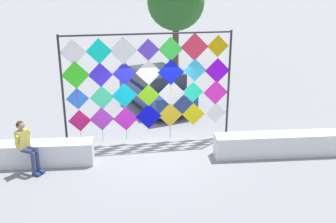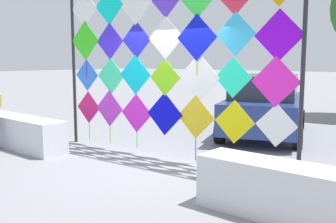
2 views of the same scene
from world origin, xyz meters
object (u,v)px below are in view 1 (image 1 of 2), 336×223
Objects in this scene: kite_display_rack at (148,80)px; tree_broadleaf at (177,2)px; parked_car at (156,88)px; seated_vendor at (26,143)px.

tree_broadleaf reaches higher than kite_display_rack.
kite_display_rack is 1.22× the size of parked_car.
seated_vendor is 0.35× the size of parked_car.
tree_broadleaf is (5.31, 10.29, 2.75)m from seated_vendor.
kite_display_rack reaches higher than parked_car.
kite_display_rack is 1.05× the size of tree_broadleaf.
tree_broadleaf is at bearing 62.70° from seated_vendor.
kite_display_rack is 3.69m from parked_car.
tree_broadleaf reaches higher than seated_vendor.
parked_car is at bearing 53.04° from seated_vendor.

